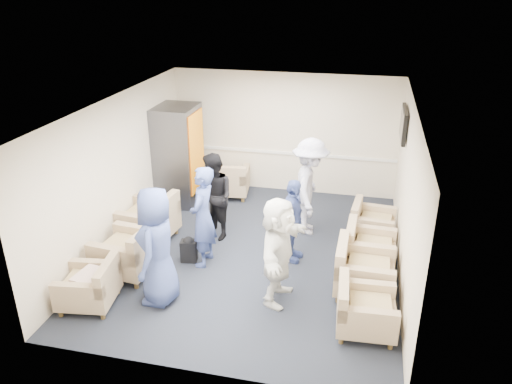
% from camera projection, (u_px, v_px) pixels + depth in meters
% --- Properties ---
extents(floor, '(6.00, 6.00, 0.00)m').
position_uv_depth(floor, '(254.00, 253.00, 8.95)').
color(floor, black).
rests_on(floor, ground).
extents(ceiling, '(6.00, 6.00, 0.00)m').
position_uv_depth(ceiling, '(254.00, 105.00, 7.87)').
color(ceiling, white).
rests_on(ceiling, back_wall).
extents(back_wall, '(5.00, 0.02, 2.70)m').
position_uv_depth(back_wall, '(284.00, 133.00, 11.09)').
color(back_wall, beige).
rests_on(back_wall, floor).
extents(front_wall, '(5.00, 0.02, 2.70)m').
position_uv_depth(front_wall, '(194.00, 281.00, 5.73)').
color(front_wall, beige).
rests_on(front_wall, floor).
extents(left_wall, '(0.02, 6.00, 2.70)m').
position_uv_depth(left_wall, '(118.00, 172.00, 8.92)').
color(left_wall, beige).
rests_on(left_wall, floor).
extents(right_wall, '(0.02, 6.00, 2.70)m').
position_uv_depth(right_wall, '(407.00, 197.00, 7.90)').
color(right_wall, beige).
rests_on(right_wall, floor).
extents(chair_rail, '(4.98, 0.04, 0.06)m').
position_uv_depth(chair_rail, '(284.00, 153.00, 11.25)').
color(chair_rail, white).
rests_on(chair_rail, back_wall).
extents(tv, '(0.10, 1.00, 0.58)m').
position_uv_depth(tv, '(404.00, 124.00, 9.24)').
color(tv, black).
rests_on(tv, right_wall).
extents(armchair_left_near, '(0.88, 0.88, 0.62)m').
position_uv_depth(armchair_left_near, '(92.00, 287.00, 7.43)').
color(armchair_left_near, tan).
rests_on(armchair_left_near, floor).
extents(armchair_left_mid, '(1.02, 1.02, 0.74)m').
position_uv_depth(armchair_left_mid, '(130.00, 253.00, 8.23)').
color(armchair_left_mid, tan).
rests_on(armchair_left_mid, floor).
extents(armchair_left_far, '(1.05, 1.05, 0.76)m').
position_uv_depth(armchair_left_far, '(150.00, 222.00, 9.25)').
color(armchair_left_far, tan).
rests_on(armchair_left_far, floor).
extents(armchair_right_near, '(0.84, 0.84, 0.64)m').
position_uv_depth(armchair_right_near, '(362.00, 311.00, 6.89)').
color(armchair_right_near, tan).
rests_on(armchair_right_near, floor).
extents(armchair_right_midnear, '(0.90, 0.90, 0.71)m').
position_uv_depth(armchair_right_midnear, '(361.00, 272.00, 7.73)').
color(armchair_right_midnear, tan).
rests_on(armchair_right_midnear, floor).
extents(armchair_right_midfar, '(0.85, 0.85, 0.66)m').
position_uv_depth(armchair_right_midfar, '(367.00, 250.00, 8.41)').
color(armchair_right_midfar, tan).
rests_on(armchair_right_midfar, floor).
extents(armchair_right_far, '(0.84, 0.84, 0.62)m').
position_uv_depth(armchair_right_far, '(370.00, 224.00, 9.31)').
color(armchair_right_far, tan).
rests_on(armchair_right_far, floor).
extents(armchair_corner, '(0.96, 0.96, 0.69)m').
position_uv_depth(armchair_corner, '(229.00, 182.00, 11.14)').
color(armchair_corner, tan).
rests_on(armchair_corner, floor).
extents(vending_machine, '(0.86, 1.00, 2.12)m').
position_uv_depth(vending_machine, '(178.00, 155.00, 10.64)').
color(vending_machine, '#505158').
rests_on(vending_machine, floor).
extents(backpack, '(0.30, 0.23, 0.47)m').
position_uv_depth(backpack, '(189.00, 249.00, 8.62)').
color(backpack, black).
rests_on(backpack, floor).
extents(pillow, '(0.42, 0.52, 0.14)m').
position_uv_depth(pillow, '(90.00, 278.00, 7.36)').
color(pillow, beige).
rests_on(pillow, armchair_left_near).
extents(person_front_left, '(0.64, 0.93, 1.84)m').
position_uv_depth(person_front_left, '(157.00, 246.00, 7.32)').
color(person_front_left, '#3B4D8F').
rests_on(person_front_left, floor).
extents(person_mid_left, '(0.44, 0.65, 1.77)m').
position_uv_depth(person_mid_left, '(203.00, 217.00, 8.31)').
color(person_mid_left, '#3B4D8F').
rests_on(person_mid_left, floor).
extents(person_back_left, '(1.01, 0.99, 1.65)m').
position_uv_depth(person_back_left, '(214.00, 197.00, 9.20)').
color(person_back_left, black).
rests_on(person_back_left, floor).
extents(person_back_right, '(0.77, 1.25, 1.87)m').
position_uv_depth(person_back_right, '(310.00, 187.00, 9.35)').
color(person_back_right, white).
rests_on(person_back_right, floor).
extents(person_mid_right, '(0.51, 0.92, 1.49)m').
position_uv_depth(person_mid_right, '(292.00, 221.00, 8.47)').
color(person_mid_right, '#3B4D8F').
rests_on(person_mid_right, floor).
extents(person_front_right, '(0.67, 1.61, 1.69)m').
position_uv_depth(person_front_right, '(278.00, 251.00, 7.36)').
color(person_front_right, white).
rests_on(person_front_right, floor).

